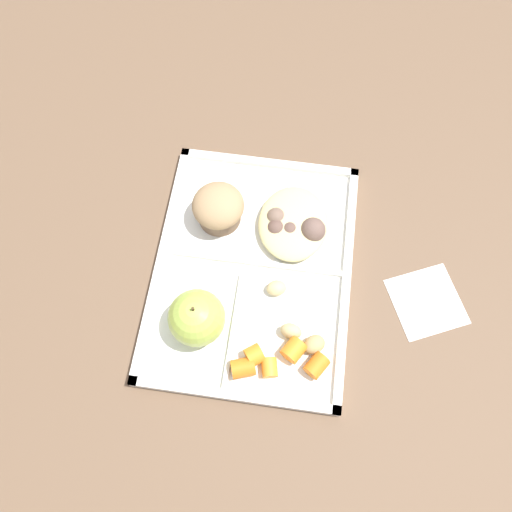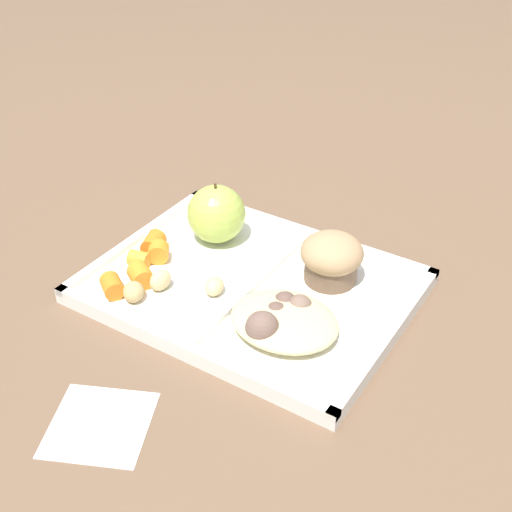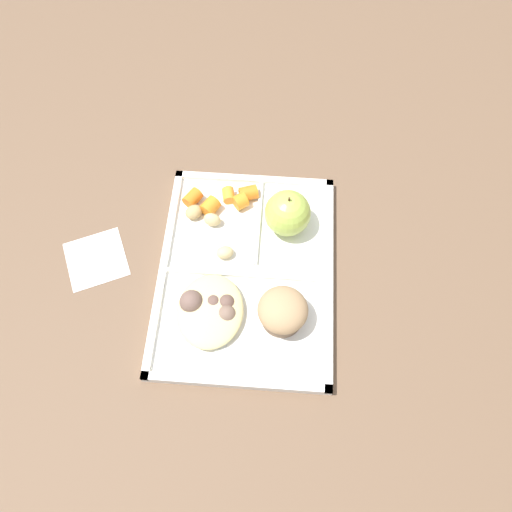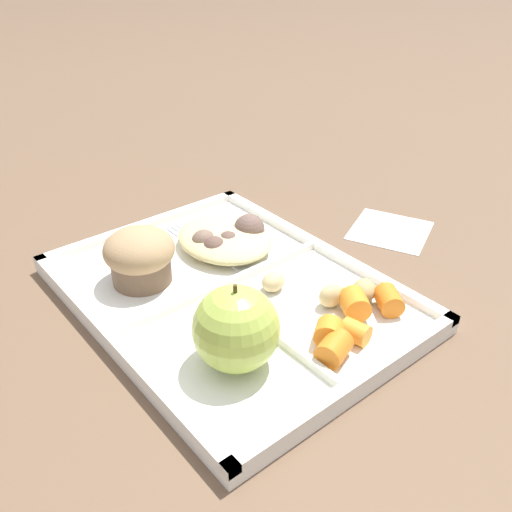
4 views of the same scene
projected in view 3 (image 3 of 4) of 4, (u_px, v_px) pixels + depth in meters
The scene contains 19 objects.
ground at pixel (246, 275), 0.83m from camera, with size 6.00×6.00×0.00m, color brown.
lunch_tray at pixel (246, 273), 0.83m from camera, with size 0.39×0.29×0.02m.
green_apple at pixel (288, 213), 0.83m from camera, with size 0.08×0.08×0.09m.
bran_muffin at pixel (283, 312), 0.76m from camera, with size 0.08×0.08×0.06m.
carrot_slice_diagonal at pixel (210, 206), 0.86m from camera, with size 0.03×0.03×0.03m, color orange.
carrot_slice_tilted at pixel (228, 195), 0.88m from camera, with size 0.02×0.02×0.03m, color orange.
carrot_slice_small at pixel (240, 201), 0.87m from camera, with size 0.03×0.03×0.02m, color orange.
carrot_slice_near_corner at pixel (193, 198), 0.87m from camera, with size 0.03×0.03×0.03m, color orange.
carrot_slice_edge at pixel (248, 193), 0.88m from camera, with size 0.03×0.03×0.03m, color orange.
potato_chunk_golden at pixel (212, 220), 0.85m from camera, with size 0.03×0.02×0.03m, color tan.
potato_chunk_large at pixel (194, 212), 0.86m from camera, with size 0.03×0.03×0.02m, color tan.
potato_chunk_small at pixel (225, 252), 0.83m from camera, with size 0.03×0.02×0.02m, color tan.
egg_noodle_pile at pixel (210, 311), 0.78m from camera, with size 0.13×0.11×0.03m, color #D6C684.
meatball_side at pixel (192, 302), 0.78m from camera, with size 0.04×0.04×0.04m, color brown.
meatball_center at pixel (227, 314), 0.77m from camera, with size 0.03×0.03×0.03m, color #755B4C.
meatball_front at pixel (214, 303), 0.78m from camera, with size 0.03×0.03×0.03m, color brown.
meatball_back at pixel (227, 303), 0.78m from camera, with size 0.03×0.03×0.03m, color brown.
plastic_fork at pixel (222, 326), 0.78m from camera, with size 0.15×0.02×0.00m.
paper_napkin at pixel (96, 259), 0.84m from camera, with size 0.10×0.10×0.00m, color white.
Camera 3 is at (0.34, 0.04, 0.76)m, focal length 34.03 mm.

